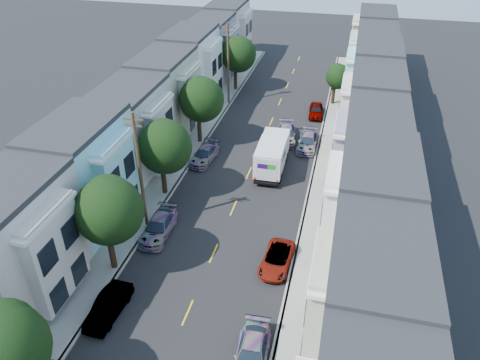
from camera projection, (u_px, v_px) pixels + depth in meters
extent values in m
plane|color=black|center=(214.00, 253.00, 35.63)|extent=(160.00, 160.00, 0.00)
cube|color=black|center=(255.00, 158.00, 47.91)|extent=(12.00, 70.00, 0.02)
cube|color=gray|center=(199.00, 151.00, 49.10)|extent=(0.30, 70.00, 0.15)
cube|color=gray|center=(314.00, 165.00, 46.66)|extent=(0.30, 70.00, 0.15)
cube|color=gray|center=(187.00, 149.00, 49.36)|extent=(2.60, 70.00, 0.15)
cube|color=gray|center=(328.00, 166.00, 46.40)|extent=(2.60, 70.00, 0.15)
cube|color=gold|center=(255.00, 158.00, 47.92)|extent=(0.12, 70.00, 0.01)
cube|color=gray|center=(154.00, 146.00, 50.16)|extent=(5.00, 70.00, 8.50)
cube|color=gray|center=(367.00, 172.00, 45.67)|extent=(5.00, 70.00, 8.50)
sphere|color=#193811|center=(2.00, 349.00, 22.63)|extent=(4.47, 4.47, 4.47)
cylinder|color=black|center=(111.00, 249.00, 33.35)|extent=(0.44, 0.44, 3.59)
sphere|color=#193811|center=(108.00, 211.00, 31.44)|extent=(4.70, 4.70, 4.70)
cylinder|color=black|center=(164.00, 179.00, 41.66)|extent=(0.44, 0.44, 3.20)
sphere|color=#193811|center=(164.00, 147.00, 39.85)|extent=(4.70, 4.70, 4.70)
cylinder|color=black|center=(199.00, 128.00, 50.02)|extent=(0.44, 0.44, 3.34)
sphere|color=#193811|center=(201.00, 100.00, 48.18)|extent=(4.70, 4.70, 4.70)
cylinder|color=black|center=(235.00, 78.00, 62.88)|extent=(0.44, 0.44, 3.28)
sphere|color=#193811|center=(238.00, 54.00, 61.06)|extent=(4.70, 4.70, 4.70)
cylinder|color=black|center=(333.00, 95.00, 58.94)|extent=(0.44, 0.44, 2.59)
sphere|color=#193811|center=(338.00, 77.00, 57.60)|extent=(3.10, 3.10, 3.10)
cylinder|color=#42301E|center=(140.00, 174.00, 35.85)|extent=(0.26, 0.26, 10.00)
cube|color=#42301E|center=(133.00, 119.00, 33.38)|extent=(1.60, 0.12, 0.12)
cylinder|color=#42301E|center=(228.00, 65.00, 57.14)|extent=(0.26, 0.26, 10.00)
cube|color=#42301E|center=(228.00, 27.00, 54.67)|extent=(1.60, 0.12, 0.12)
cube|color=silver|center=(270.00, 157.00, 44.18)|extent=(2.50, 4.47, 2.44)
cube|color=silver|center=(276.00, 142.00, 46.92)|extent=(2.50, 2.08, 2.25)
cube|color=black|center=(272.00, 165.00, 45.67)|extent=(2.30, 6.42, 0.25)
cube|color=#2D0A51|center=(262.00, 166.00, 42.27)|extent=(0.94, 0.04, 0.46)
cube|color=#198C1E|center=(271.00, 167.00, 42.10)|extent=(0.73, 0.04, 0.46)
cylinder|color=black|center=(256.00, 176.00, 44.19)|extent=(0.29, 0.94, 0.94)
cylinder|color=black|center=(279.00, 179.00, 43.74)|extent=(0.29, 0.94, 0.94)
cylinder|color=black|center=(264.00, 155.00, 47.63)|extent=(0.29, 0.94, 0.94)
cylinder|color=black|center=(286.00, 157.00, 47.17)|extent=(0.29, 0.94, 0.94)
imported|color=black|center=(286.00, 134.00, 50.96)|extent=(2.68, 5.04, 1.44)
imported|color=black|center=(108.00, 307.00, 30.24)|extent=(1.68, 4.27, 1.40)
imported|color=#B1B1B1|center=(159.00, 227.00, 37.21)|extent=(2.15, 4.83, 1.43)
imported|color=#3C090C|center=(204.00, 155.00, 47.16)|extent=(2.27, 4.75, 1.39)
imported|color=#353A3D|center=(252.00, 355.00, 27.18)|extent=(2.15, 4.67, 1.38)
imported|color=silver|center=(277.00, 259.00, 34.15)|extent=(2.37, 4.57, 1.23)
imported|color=black|center=(308.00, 142.00, 49.46)|extent=(1.95, 4.63, 1.39)
imported|color=#0D1F33|center=(316.00, 111.00, 56.27)|extent=(1.95, 4.40, 1.39)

